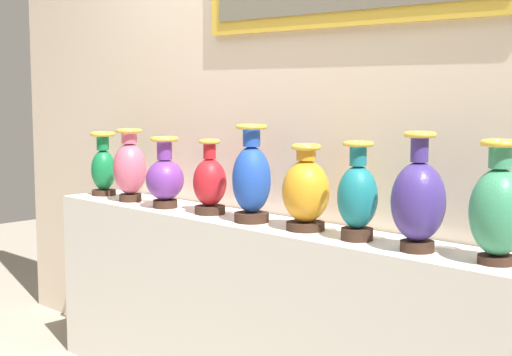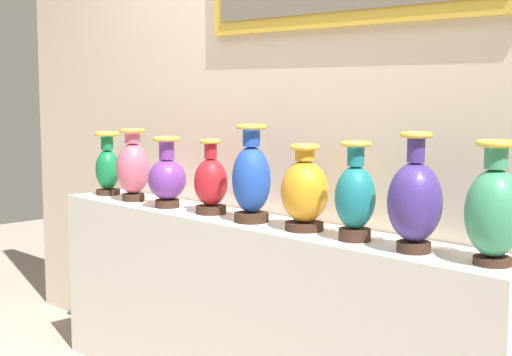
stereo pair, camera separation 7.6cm
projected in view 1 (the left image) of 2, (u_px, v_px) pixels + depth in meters
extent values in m
cube|color=silver|center=(256.00, 317.00, 3.34)|extent=(2.53, 0.35, 0.85)
cube|color=beige|center=(293.00, 88.00, 3.39)|extent=(4.41, 0.10, 2.83)
cylinder|color=#382319|center=(104.00, 192.00, 4.08)|extent=(0.13, 0.13, 0.03)
ellipsoid|color=#14723D|center=(103.00, 170.00, 4.07)|extent=(0.13, 0.13, 0.21)
cylinder|color=#14723D|center=(103.00, 142.00, 4.05)|extent=(0.06, 0.06, 0.08)
torus|color=gold|center=(103.00, 134.00, 4.05)|extent=(0.13, 0.13, 0.02)
cylinder|color=#382319|center=(130.00, 198.00, 3.86)|extent=(0.11, 0.11, 0.04)
ellipsoid|color=#CC5972|center=(130.00, 169.00, 3.85)|extent=(0.17, 0.17, 0.25)
cylinder|color=#CC5972|center=(129.00, 137.00, 3.83)|extent=(0.08, 0.08, 0.06)
torus|color=gold|center=(129.00, 131.00, 3.82)|extent=(0.13, 0.13, 0.02)
cylinder|color=#382319|center=(165.00, 204.00, 3.65)|extent=(0.12, 0.12, 0.04)
ellipsoid|color=#6B3393|center=(165.00, 180.00, 3.64)|extent=(0.18, 0.18, 0.19)
cylinder|color=#6B3393|center=(165.00, 149.00, 3.62)|extent=(0.07, 0.07, 0.10)
torus|color=gold|center=(164.00, 139.00, 3.62)|extent=(0.13, 0.13, 0.02)
cylinder|color=#382319|center=(210.00, 210.00, 3.47)|extent=(0.14, 0.14, 0.04)
ellipsoid|color=red|center=(210.00, 182.00, 3.46)|extent=(0.15, 0.15, 0.21)
cylinder|color=red|center=(210.00, 150.00, 3.44)|extent=(0.06, 0.06, 0.08)
torus|color=gold|center=(209.00, 141.00, 3.44)|extent=(0.10, 0.10, 0.02)
cylinder|color=#382319|center=(252.00, 217.00, 3.26)|extent=(0.15, 0.15, 0.04)
ellipsoid|color=#1E47B2|center=(252.00, 180.00, 3.24)|extent=(0.16, 0.16, 0.28)
cylinder|color=#1E47B2|center=(252.00, 137.00, 3.22)|extent=(0.07, 0.07, 0.08)
torus|color=gold|center=(252.00, 127.00, 3.22)|extent=(0.13, 0.13, 0.02)
cylinder|color=#382319|center=(305.00, 226.00, 3.08)|extent=(0.15, 0.15, 0.03)
ellipsoid|color=orange|center=(306.00, 191.00, 3.06)|extent=(0.19, 0.19, 0.25)
cylinder|color=orange|center=(306.00, 154.00, 3.04)|extent=(0.08, 0.08, 0.05)
torus|color=gold|center=(306.00, 147.00, 3.04)|extent=(0.12, 0.12, 0.02)
cylinder|color=#382319|center=(357.00, 234.00, 2.87)|extent=(0.12, 0.12, 0.04)
ellipsoid|color=#19727A|center=(358.00, 197.00, 2.86)|extent=(0.15, 0.15, 0.23)
cylinder|color=#19727A|center=(358.00, 155.00, 2.84)|extent=(0.06, 0.06, 0.08)
torus|color=gold|center=(358.00, 144.00, 2.84)|extent=(0.12, 0.12, 0.02)
cylinder|color=#382319|center=(417.00, 246.00, 2.68)|extent=(0.12, 0.12, 0.04)
ellipsoid|color=#3F2D7F|center=(418.00, 202.00, 2.66)|extent=(0.19, 0.19, 0.28)
cylinder|color=#3F2D7F|center=(420.00, 148.00, 2.64)|extent=(0.06, 0.06, 0.09)
torus|color=gold|center=(420.00, 135.00, 2.63)|extent=(0.11, 0.11, 0.02)
cylinder|color=#382319|center=(497.00, 260.00, 2.49)|extent=(0.12, 0.12, 0.03)
ellipsoid|color=#388C60|center=(498.00, 212.00, 2.47)|extent=(0.19, 0.19, 0.28)
cylinder|color=#388C60|center=(500.00, 156.00, 2.45)|extent=(0.07, 0.07, 0.08)
torus|color=gold|center=(501.00, 143.00, 2.45)|extent=(0.13, 0.13, 0.02)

